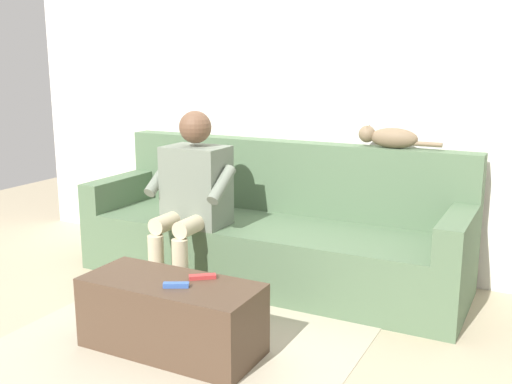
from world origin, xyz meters
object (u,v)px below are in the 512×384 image
couch (272,235)px  remote_blue (176,285)px  cat_on_backrest (389,137)px  person_solo_seated (192,190)px  coffee_table (172,316)px  remote_red (202,277)px

couch → remote_blue: 1.25m
couch → cat_on_backrest: cat_on_backrest is taller
couch → person_solo_seated: bearing=42.9°
couch → person_solo_seated: (0.40, 0.37, 0.35)m
coffee_table → person_solo_seated: size_ratio=0.80×
couch → cat_on_backrest: (-0.70, -0.27, 0.68)m
remote_blue → remote_red: bearing=-135.9°
couch → remote_red: bearing=96.5°
coffee_table → remote_blue: remote_blue is taller
cat_on_backrest → coffee_table: bearing=64.4°
coffee_table → remote_red: bearing=-140.0°
cat_on_backrest → remote_red: (0.57, 1.35, -0.60)m
remote_red → cat_on_backrest: bearing=-150.2°
couch → remote_blue: bearing=93.3°
couch → coffee_table: couch is taller
couch → remote_blue: size_ratio=20.59×
coffee_table → remote_red: (-0.12, -0.10, 0.20)m
person_solo_seated → remote_blue: person_solo_seated is taller
remote_blue → couch: bearing=-114.7°
coffee_table → couch: bearing=-90.0°
person_solo_seated → remote_blue: (-0.47, 0.88, -0.26)m
couch → coffee_table: bearing=90.0°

